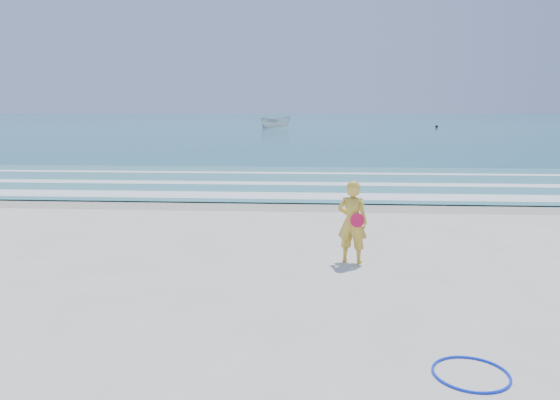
{
  "coord_description": "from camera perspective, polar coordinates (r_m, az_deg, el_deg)",
  "views": [
    {
      "loc": [
        0.64,
        -7.6,
        3.02
      ],
      "look_at": [
        -0.13,
        4.0,
        1.0
      ],
      "focal_mm": 35.0,
      "sensor_mm": 36.0,
      "label": 1
    }
  ],
  "objects": [
    {
      "name": "ground",
      "position": [
        8.2,
        -1.0,
        -11.74
      ],
      "size": [
        400.0,
        400.0,
        0.0
      ],
      "primitive_type": "plane",
      "color": "silver",
      "rests_on": "ground"
    },
    {
      "name": "wet_sand",
      "position": [
        16.88,
        1.55,
        -0.45
      ],
      "size": [
        400.0,
        2.4,
        0.0
      ],
      "primitive_type": "cube",
      "color": "#B2A893",
      "rests_on": "ground"
    },
    {
      "name": "ocean",
      "position": [
        112.64,
        3.5,
        8.3
      ],
      "size": [
        400.0,
        190.0,
        0.04
      ],
      "primitive_type": "cube",
      "color": "#19727F",
      "rests_on": "ground"
    },
    {
      "name": "shallow",
      "position": [
        21.81,
        2.07,
        2.01
      ],
      "size": [
        400.0,
        10.0,
        0.01
      ],
      "primitive_type": "cube",
      "color": "#59B7AD",
      "rests_on": "ocean"
    },
    {
      "name": "foam_near",
      "position": [
        18.15,
        1.71,
        0.44
      ],
      "size": [
        400.0,
        1.4,
        0.01
      ],
      "primitive_type": "cube",
      "color": "white",
      "rests_on": "shallow"
    },
    {
      "name": "foam_mid",
      "position": [
        21.02,
        2.0,
        1.73
      ],
      "size": [
        400.0,
        0.9,
        0.01
      ],
      "primitive_type": "cube",
      "color": "white",
      "rests_on": "shallow"
    },
    {
      "name": "foam_far",
      "position": [
        24.29,
        2.25,
        2.83
      ],
      "size": [
        400.0,
        0.6,
        0.01
      ],
      "primitive_type": "cube",
      "color": "white",
      "rests_on": "shallow"
    },
    {
      "name": "hoop",
      "position": [
        6.85,
        19.32,
        -16.75
      ],
      "size": [
        0.89,
        0.89,
        0.03
      ],
      "primitive_type": "torus",
      "rotation": [
        0.0,
        0.0,
        -0.02
      ],
      "color": "#0D2DEC",
      "rests_on": "ground"
    },
    {
      "name": "boat",
      "position": [
        72.88,
        -0.47,
        8.12
      ],
      "size": [
        4.14,
        1.81,
        1.56
      ],
      "primitive_type": "imported",
      "rotation": [
        0.0,
        0.0,
        1.5
      ],
      "color": "silver",
      "rests_on": "ocean"
    },
    {
      "name": "buoy",
      "position": [
        77.23,
        16.05,
        7.4
      ],
      "size": [
        0.39,
        0.39,
        0.39
      ],
      "primitive_type": "sphere",
      "color": "black",
      "rests_on": "ocean"
    },
    {
      "name": "woman",
      "position": [
        10.6,
        7.57,
        -2.28
      ],
      "size": [
        0.68,
        0.56,
        1.61
      ],
      "color": "gold",
      "rests_on": "ground"
    }
  ]
}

